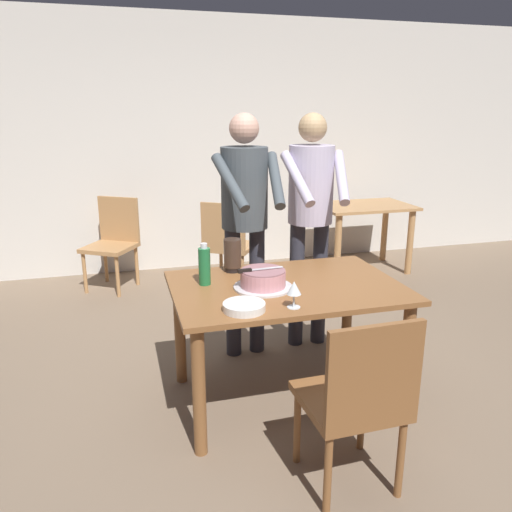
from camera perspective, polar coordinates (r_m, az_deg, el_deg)
ground_plane at (r=3.30m, az=3.23°, el=-15.66°), size 14.00×14.00×0.00m
back_wall at (r=5.71m, az=-6.37°, el=12.22°), size 10.00×0.12×2.70m
main_dining_table at (r=3.01m, az=3.42°, el=-5.42°), size 1.33×0.92×0.75m
cake_on_platter at (r=2.90m, az=0.80°, el=-2.67°), size 0.34×0.34×0.11m
cake_knife at (r=2.86m, az=-0.55°, el=-1.60°), size 0.27×0.04×0.02m
plate_stack at (r=2.59m, az=-1.35°, el=-5.75°), size 0.22×0.22×0.04m
wine_glass_near at (r=2.61m, az=4.31°, el=-3.72°), size 0.08×0.08×0.14m
water_bottle at (r=2.95m, az=-5.84°, el=-1.10°), size 0.07×0.07×0.25m
hurricane_lamp at (r=3.18m, az=-2.68°, el=0.12°), size 0.11×0.11×0.21m
person_cutting_cake at (r=3.48m, az=-1.25°, el=5.22°), size 0.47×0.56×1.72m
person_standing_beside at (r=3.66m, az=6.20°, el=5.68°), size 0.47×0.56×1.72m
chair_near_side at (r=2.41m, az=11.38°, el=-15.38°), size 0.45×0.45×0.90m
background_table at (r=5.69m, az=12.08°, el=4.07°), size 1.00×0.70×0.74m
background_chair_0 at (r=5.23m, az=-15.80°, el=1.79°), size 0.61×0.61×0.90m
background_chair_1 at (r=4.93m, az=-3.17°, el=1.55°), size 0.61×0.61×0.90m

